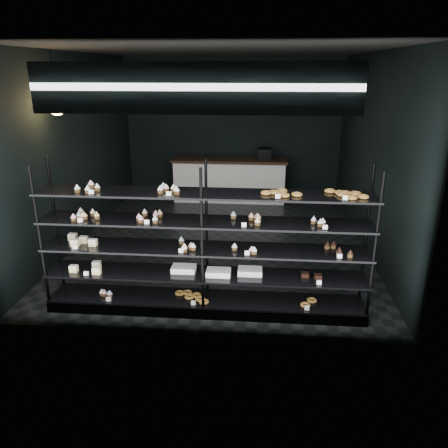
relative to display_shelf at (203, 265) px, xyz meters
name	(u,v)px	position (x,y,z in m)	size (l,w,h in m)	color
room	(221,152)	(0.00, 2.45, 0.97)	(5.01, 6.01, 3.20)	black
display_shelf	(203,265)	(0.00, 0.00, 0.00)	(4.00, 0.50, 1.91)	black
signage	(193,88)	(0.00, -0.48, 2.12)	(3.30, 0.05, 0.50)	#0E1746
pendant_lamp	(56,105)	(-2.20, 1.20, 1.82)	(0.29, 0.29, 0.87)	black
service_counter	(230,179)	(-0.02, 4.95, -0.13)	(2.62, 0.65, 1.23)	white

